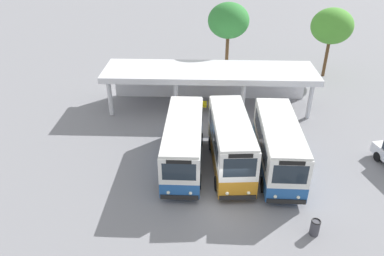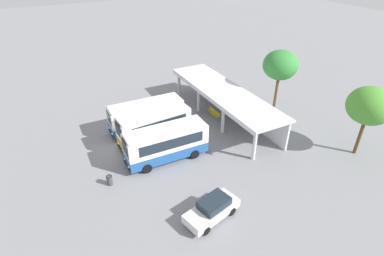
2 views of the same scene
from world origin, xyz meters
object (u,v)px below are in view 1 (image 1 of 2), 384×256
city_bus_nearest_orange (184,142)px  city_bus_middle_cream (278,145)px  city_bus_second_in_row (231,142)px  waiting_chair_middle_seat (204,105)px  waiting_chair_second_from_end (197,105)px  litter_bin_apron (315,227)px  waiting_chair_fourth_seat (211,105)px  waiting_chair_end_by_column (190,105)px

city_bus_nearest_orange → city_bus_middle_cream: bearing=-2.7°
city_bus_second_in_row → waiting_chair_middle_seat: 8.35m
waiting_chair_second_from_end → litter_bin_apron: litter_bin_apron is taller
city_bus_middle_cream → litter_bin_apron: 5.90m
waiting_chair_fourth_seat → waiting_chair_end_by_column: bearing=178.9°
city_bus_nearest_orange → litter_bin_apron: (7.01, -5.92, -1.29)m
city_bus_middle_cream → waiting_chair_fourth_seat: 9.14m
city_bus_nearest_orange → litter_bin_apron: bearing=-40.2°
waiting_chair_end_by_column → waiting_chair_fourth_seat: size_ratio=1.00×
city_bus_nearest_orange → waiting_chair_second_from_end: city_bus_nearest_orange is taller
city_bus_second_in_row → waiting_chair_end_by_column: 8.70m
waiting_chair_middle_seat → litter_bin_apron: (5.74, -13.72, -0.07)m
waiting_chair_middle_seat → waiting_chair_fourth_seat: 0.59m
city_bus_middle_cream → litter_bin_apron: (1.07, -5.64, -1.37)m
waiting_chair_middle_seat → waiting_chair_fourth_seat: (0.59, 0.00, 0.00)m
waiting_chair_end_by_column → waiting_chair_second_from_end: (0.59, -0.04, 0.00)m
litter_bin_apron → waiting_chair_middle_seat: bearing=112.7°
waiting_chair_end_by_column → waiting_chair_fourth_seat: 1.78m
waiting_chair_second_from_end → city_bus_second_in_row: bearing=-74.1°
waiting_chair_middle_seat → litter_bin_apron: size_ratio=0.96×
city_bus_middle_cream → waiting_chair_fourth_seat: city_bus_middle_cream is taller
city_bus_second_in_row → litter_bin_apron: city_bus_second_in_row is taller
waiting_chair_second_from_end → waiting_chair_end_by_column: bearing=176.5°
city_bus_middle_cream → waiting_chair_second_from_end: bearing=123.1°
waiting_chair_middle_seat → waiting_chair_second_from_end: bearing=179.8°
waiting_chair_end_by_column → waiting_chair_middle_seat: 1.19m
city_bus_nearest_orange → waiting_chair_fourth_seat: size_ratio=9.24×
city_bus_nearest_orange → city_bus_middle_cream: size_ratio=1.03×
city_bus_middle_cream → waiting_chair_end_by_column: (-5.86, 8.11, -1.30)m
waiting_chair_second_from_end → waiting_chair_fourth_seat: same height
city_bus_nearest_orange → city_bus_middle_cream: city_bus_middle_cream is taller
city_bus_nearest_orange → city_bus_second_in_row: size_ratio=1.08×
waiting_chair_middle_seat → waiting_chair_fourth_seat: size_ratio=1.00×
city_bus_second_in_row → city_bus_middle_cream: (2.97, -0.03, -0.12)m
city_bus_nearest_orange → waiting_chair_second_from_end: (0.68, 7.80, -1.22)m
city_bus_second_in_row → waiting_chair_fourth_seat: city_bus_second_in_row is taller
city_bus_middle_cream → waiting_chair_middle_seat: size_ratio=8.94×
waiting_chair_end_by_column → city_bus_nearest_orange: bearing=-90.6°
city_bus_second_in_row → waiting_chair_end_by_column: size_ratio=8.59×
waiting_chair_end_by_column → waiting_chair_fourth_seat: bearing=-1.1°
city_bus_second_in_row → waiting_chair_second_from_end: city_bus_second_in_row is taller
city_bus_second_in_row → waiting_chair_fourth_seat: (-1.11, 8.05, -1.42)m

